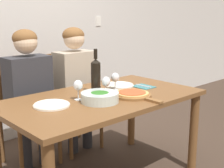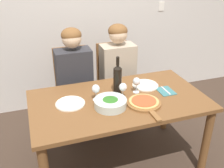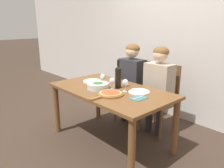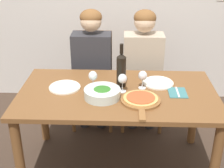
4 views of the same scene
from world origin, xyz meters
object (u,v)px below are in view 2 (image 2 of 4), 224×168
object	(u,v)px
wine_bottle	(118,79)
wine_glass_left	(96,90)
chair_left	(74,87)
wine_glass_right	(137,82)
wine_glass_centre	(123,88)
chair_right	(115,81)
pizza_on_board	(144,103)
dinner_plate_left	(70,103)
dinner_plate_right	(145,85)
broccoli_bowl	(110,103)
fork_on_napkin	(166,91)
person_woman	(74,73)
person_man	(118,67)

from	to	relation	value
wine_bottle	wine_glass_left	size ratio (longest dim) A/B	2.37
chair_left	wine_glass_right	bearing A→B (deg)	-57.03
wine_glass_right	wine_glass_centre	distance (m)	0.17
chair_right	pizza_on_board	world-z (taller)	chair_right
chair_left	pizza_on_board	xyz separation A→B (m)	(0.44, -0.94, 0.23)
dinner_plate_left	dinner_plate_right	bearing A→B (deg)	8.27
broccoli_bowl	wine_glass_right	world-z (taller)	wine_glass_right
dinner_plate_left	fork_on_napkin	xyz separation A→B (m)	(0.89, -0.05, -0.01)
broccoli_bowl	chair_left	bearing A→B (deg)	99.88
wine_glass_right	pizza_on_board	bearing A→B (deg)	-95.49
wine_glass_right	dinner_plate_left	bearing A→B (deg)	-178.33
chair_left	wine_glass_centre	bearing A→B (deg)	-68.66
chair_left	wine_glass_right	distance (m)	0.91
chair_right	dinner_plate_right	world-z (taller)	chair_right
wine_glass_centre	fork_on_napkin	xyz separation A→B (m)	(0.43, -0.01, -0.10)
person_woman	person_man	xyz separation A→B (m)	(0.50, 0.00, 0.00)
person_woman	broccoli_bowl	bearing A→B (deg)	-78.67
chair_left	fork_on_napkin	distance (m)	1.10
dinner_plate_left	wine_glass_centre	bearing A→B (deg)	-5.92
chair_left	person_woman	xyz separation A→B (m)	(0.00, -0.12, 0.23)
wine_glass_centre	broccoli_bowl	bearing A→B (deg)	-146.13
dinner_plate_right	wine_glass_centre	size ratio (longest dim) A/B	1.68
wine_bottle	pizza_on_board	distance (m)	0.33
pizza_on_board	wine_glass_centre	distance (m)	0.23
chair_left	wine_bottle	xyz separation A→B (m)	(0.29, -0.67, 0.36)
person_man	dinner_plate_left	size ratio (longest dim) A/B	4.83
person_man	fork_on_napkin	xyz separation A→B (m)	(0.23, -0.67, -0.01)
wine_bottle	dinner_plate_right	size ratio (longest dim) A/B	1.41
chair_right	dinner_plate_left	bearing A→B (deg)	-132.14
dinner_plate_left	pizza_on_board	xyz separation A→B (m)	(0.60, -0.21, 0.01)
fork_on_napkin	wine_glass_centre	bearing A→B (deg)	179.32
chair_left	dinner_plate_left	bearing A→B (deg)	-102.26
dinner_plate_right	wine_glass_left	xyz separation A→B (m)	(-0.53, -0.11, 0.10)
person_man	wine_glass_left	bearing A→B (deg)	-125.02
chair_right	wine_glass_right	xyz separation A→B (m)	(-0.04, -0.71, 0.32)
pizza_on_board	fork_on_napkin	distance (m)	0.33
wine_glass_left	fork_on_napkin	bearing A→B (deg)	-4.54
pizza_on_board	wine_glass_right	distance (m)	0.24
chair_left	broccoli_bowl	size ratio (longest dim) A/B	3.49
broccoli_bowl	wine_glass_left	xyz separation A→B (m)	(-0.08, 0.15, 0.07)
chair_right	wine_glass_left	distance (m)	0.91
broccoli_bowl	fork_on_napkin	distance (m)	0.59
pizza_on_board	wine_glass_left	size ratio (longest dim) A/B	2.90
pizza_on_board	wine_bottle	bearing A→B (deg)	118.94
wine_bottle	broccoli_bowl	xyz separation A→B (m)	(-0.14, -0.21, -0.11)
wine_glass_left	dinner_plate_left	bearing A→B (deg)	179.89
chair_right	wine_glass_left	size ratio (longest dim) A/B	6.38
chair_left	dinner_plate_right	world-z (taller)	chair_left
chair_left	pizza_on_board	world-z (taller)	chair_left
chair_left	wine_bottle	world-z (taller)	wine_bottle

